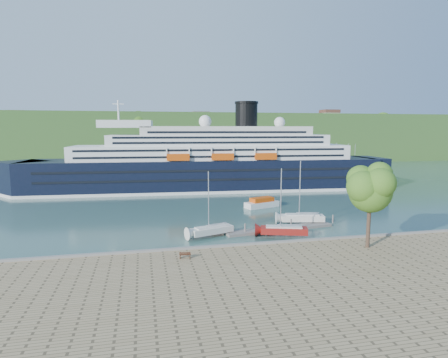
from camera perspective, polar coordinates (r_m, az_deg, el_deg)
ground at (r=53.04m, az=9.42°, el=-10.49°), size 400.00×400.00×0.00m
far_hillside at (r=192.72m, az=-6.77°, el=6.24°), size 400.00×50.00×24.00m
quay_coping at (r=52.52m, az=9.53°, el=-9.36°), size 220.00×0.50×0.30m
cruise_ship at (r=100.75m, az=-2.87°, el=5.05°), size 106.87×23.02×23.81m
park_bench at (r=46.02m, az=-5.95°, el=-11.36°), size 1.48×0.78×0.90m
promenade_tree at (r=51.91m, az=21.32°, el=-3.26°), size 7.32×7.32×12.12m
floating_pontoon at (r=62.35m, az=8.51°, el=-7.51°), size 18.88×5.05×0.42m
sailboat_white_near at (r=57.09m, az=-1.90°, el=-4.07°), size 7.75×4.34×9.66m
sailboat_red at (r=57.41m, az=9.19°, el=-3.88°), size 8.10×4.41×10.09m
sailboat_white_far at (r=65.85m, az=11.95°, el=-2.28°), size 8.46×4.01×10.54m
tender_launch at (r=79.52m, az=5.79°, el=-3.56°), size 7.95×4.82×2.08m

